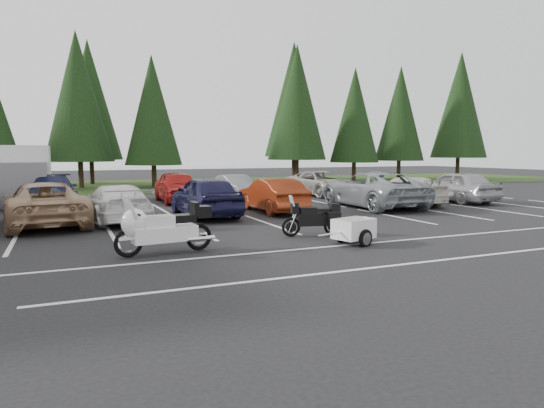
{
  "coord_description": "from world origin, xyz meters",
  "views": [
    {
      "loc": [
        -6.22,
        -14.74,
        2.54
      ],
      "look_at": [
        -0.06,
        -0.5,
        0.89
      ],
      "focal_mm": 32.0,
      "sensor_mm": 36.0,
      "label": 1
    }
  ],
  "objects_px": {
    "car_near_2": "(45,204)",
    "cargo_trailer": "(354,231)",
    "car_far_3": "(236,187)",
    "touring_motorcycle": "(164,224)",
    "car_far_2": "(178,187)",
    "box_truck": "(24,175)",
    "car_near_4": "(205,196)",
    "car_far_1": "(52,191)",
    "car_near_3": "(117,203)",
    "car_near_5": "(272,195)",
    "car_near_6": "(372,189)",
    "car_near_8": "(456,186)",
    "car_near_7": "(406,191)",
    "adventure_motorcycle": "(312,215)",
    "car_far_4": "(321,183)"
  },
  "relations": [
    {
      "from": "car_near_4",
      "to": "car_far_3",
      "type": "relative_size",
      "value": 1.19
    },
    {
      "from": "car_near_2",
      "to": "cargo_trailer",
      "type": "height_order",
      "value": "car_near_2"
    },
    {
      "from": "car_far_4",
      "to": "adventure_motorcycle",
      "type": "height_order",
      "value": "car_far_4"
    },
    {
      "from": "car_far_3",
      "to": "car_near_4",
      "type": "bearing_deg",
      "value": -122.9
    },
    {
      "from": "car_near_2",
      "to": "car_near_4",
      "type": "distance_m",
      "value": 5.82
    },
    {
      "from": "car_far_2",
      "to": "box_truck",
      "type": "bearing_deg",
      "value": 161.8
    },
    {
      "from": "car_near_5",
      "to": "car_near_6",
      "type": "relative_size",
      "value": 0.73
    },
    {
      "from": "cargo_trailer",
      "to": "car_near_3",
      "type": "bearing_deg",
      "value": 110.23
    },
    {
      "from": "car_near_4",
      "to": "car_far_4",
      "type": "bearing_deg",
      "value": -145.43
    },
    {
      "from": "car_near_4",
      "to": "car_near_3",
      "type": "bearing_deg",
      "value": 2.48
    },
    {
      "from": "cargo_trailer",
      "to": "car_far_2",
      "type": "bearing_deg",
      "value": 80.83
    },
    {
      "from": "car_near_4",
      "to": "car_near_5",
      "type": "distance_m",
      "value": 3.02
    },
    {
      "from": "car_near_4",
      "to": "cargo_trailer",
      "type": "bearing_deg",
      "value": 104.64
    },
    {
      "from": "car_far_3",
      "to": "touring_motorcycle",
      "type": "xyz_separation_m",
      "value": [
        -6.31,
        -12.68,
        0.1
      ]
    },
    {
      "from": "car_near_6",
      "to": "touring_motorcycle",
      "type": "distance_m",
      "value": 12.85
    },
    {
      "from": "car_near_4",
      "to": "touring_motorcycle",
      "type": "height_order",
      "value": "car_near_4"
    },
    {
      "from": "car_near_3",
      "to": "car_near_8",
      "type": "relative_size",
      "value": 1.01
    },
    {
      "from": "box_truck",
      "to": "car_near_6",
      "type": "distance_m",
      "value": 17.23
    },
    {
      "from": "car_near_8",
      "to": "cargo_trailer",
      "type": "distance_m",
      "value": 13.79
    },
    {
      "from": "car_far_4",
      "to": "cargo_trailer",
      "type": "bearing_deg",
      "value": -121.17
    },
    {
      "from": "car_far_4",
      "to": "car_near_7",
      "type": "bearing_deg",
      "value": -82.51
    },
    {
      "from": "car_near_3",
      "to": "adventure_motorcycle",
      "type": "height_order",
      "value": "car_near_3"
    },
    {
      "from": "car_near_6",
      "to": "car_far_2",
      "type": "xyz_separation_m",
      "value": [
        -7.83,
        5.88,
        -0.04
      ]
    },
    {
      "from": "box_truck",
      "to": "car_near_4",
      "type": "height_order",
      "value": "box_truck"
    },
    {
      "from": "car_near_6",
      "to": "car_near_8",
      "type": "distance_m",
      "value": 5.43
    },
    {
      "from": "car_near_5",
      "to": "touring_motorcycle",
      "type": "distance_m",
      "value": 9.06
    },
    {
      "from": "car_near_4",
      "to": "adventure_motorcycle",
      "type": "bearing_deg",
      "value": 105.23
    },
    {
      "from": "adventure_motorcycle",
      "to": "car_far_2",
      "type": "bearing_deg",
      "value": 109.22
    },
    {
      "from": "car_near_4",
      "to": "car_far_2",
      "type": "xyz_separation_m",
      "value": [
        0.2,
        5.97,
        -0.02
      ]
    },
    {
      "from": "car_near_8",
      "to": "adventure_motorcycle",
      "type": "distance_m",
      "value": 13.27
    },
    {
      "from": "car_near_5",
      "to": "cargo_trailer",
      "type": "height_order",
      "value": "car_near_5"
    },
    {
      "from": "car_near_2",
      "to": "car_near_8",
      "type": "distance_m",
      "value": 19.29
    },
    {
      "from": "box_truck",
      "to": "car_near_4",
      "type": "distance_m",
      "value": 11.02
    },
    {
      "from": "car_near_3",
      "to": "touring_motorcycle",
      "type": "bearing_deg",
      "value": 90.29
    },
    {
      "from": "car_near_4",
      "to": "car_far_4",
      "type": "distance_m",
      "value": 10.96
    },
    {
      "from": "car_near_7",
      "to": "cargo_trailer",
      "type": "xyz_separation_m",
      "value": [
        -8.09,
        -7.88,
        -0.32
      ]
    },
    {
      "from": "car_near_7",
      "to": "car_far_3",
      "type": "xyz_separation_m",
      "value": [
        -6.84,
        5.62,
        -0.02
      ]
    },
    {
      "from": "car_near_2",
      "to": "car_near_7",
      "type": "distance_m",
      "value": 16.07
    },
    {
      "from": "car_far_2",
      "to": "car_far_3",
      "type": "bearing_deg",
      "value": 2.44
    },
    {
      "from": "car_near_4",
      "to": "car_near_7",
      "type": "bearing_deg",
      "value": -179.06
    },
    {
      "from": "touring_motorcycle",
      "to": "car_near_8",
      "type": "bearing_deg",
      "value": 17.14
    },
    {
      "from": "car_near_6",
      "to": "touring_motorcycle",
      "type": "xyz_separation_m",
      "value": [
        -10.95,
        -6.73,
        -0.07
      ]
    },
    {
      "from": "car_near_2",
      "to": "car_far_1",
      "type": "bearing_deg",
      "value": -96.77
    },
    {
      "from": "car_near_2",
      "to": "car_far_1",
      "type": "xyz_separation_m",
      "value": [
        0.14,
        6.45,
        -0.02
      ]
    },
    {
      "from": "touring_motorcycle",
      "to": "cargo_trailer",
      "type": "distance_m",
      "value": 5.14
    },
    {
      "from": "box_truck",
      "to": "car_near_3",
      "type": "xyz_separation_m",
      "value": [
        3.56,
        -8.73,
        -0.76
      ]
    },
    {
      "from": "car_near_3",
      "to": "car_near_4",
      "type": "bearing_deg",
      "value": 179.62
    },
    {
      "from": "car_near_3",
      "to": "cargo_trailer",
      "type": "bearing_deg",
      "value": 123.37
    },
    {
      "from": "car_near_6",
      "to": "car_far_4",
      "type": "relative_size",
      "value": 1.14
    },
    {
      "from": "car_far_2",
      "to": "cargo_trailer",
      "type": "distance_m",
      "value": 13.57
    }
  ]
}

